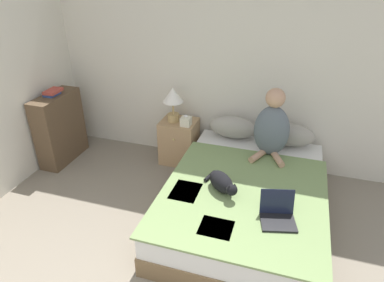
{
  "coord_description": "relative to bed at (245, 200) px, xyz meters",
  "views": [
    {
      "loc": [
        0.78,
        -0.62,
        2.39
      ],
      "look_at": [
        -0.12,
        2.22,
        0.79
      ],
      "focal_mm": 32.0,
      "sensor_mm": 36.0,
      "label": 1
    }
  ],
  "objects": [
    {
      "name": "book_stack_top",
      "position": [
        -2.5,
        0.45,
        0.72
      ],
      "size": [
        0.16,
        0.24,
        0.07
      ],
      "color": "#334C8E",
      "rests_on": "bookshelf"
    },
    {
      "name": "nightstand",
      "position": [
        -1.02,
        0.86,
        0.07
      ],
      "size": [
        0.45,
        0.41,
        0.57
      ],
      "color": "tan",
      "rests_on": "ground_plane"
    },
    {
      "name": "laptop_open",
      "position": [
        0.34,
        -0.47,
        0.27
      ],
      "size": [
        0.35,
        0.33,
        0.24
      ],
      "rotation": [
        0.0,
        0.0,
        0.25
      ],
      "color": "black",
      "rests_on": "bed"
    },
    {
      "name": "bed",
      "position": [
        0.0,
        0.0,
        0.0
      ],
      "size": [
        1.52,
        2.1,
        0.44
      ],
      "color": "brown",
      "rests_on": "ground_plane"
    },
    {
      "name": "pillow_far",
      "position": [
        0.33,
        0.9,
        0.36
      ],
      "size": [
        0.59,
        0.26,
        0.27
      ],
      "color": "gray",
      "rests_on": "bed"
    },
    {
      "name": "wall_back",
      "position": [
        -0.45,
        1.13,
        1.06
      ],
      "size": [
        5.42,
        0.05,
        2.55
      ],
      "color": "beige",
      "rests_on": "ground_plane"
    },
    {
      "name": "person_sitting",
      "position": [
        0.14,
        0.61,
        0.56
      ],
      "size": [
        0.39,
        0.38,
        0.78
      ],
      "color": "slate",
      "rests_on": "bed"
    },
    {
      "name": "tissue_box",
      "position": [
        -0.89,
        0.77,
        0.42
      ],
      "size": [
        0.12,
        0.12,
        0.14
      ],
      "color": "beige",
      "rests_on": "nightstand"
    },
    {
      "name": "pillow_near",
      "position": [
        -0.33,
        0.9,
        0.36
      ],
      "size": [
        0.59,
        0.26,
        0.27
      ],
      "color": "gray",
      "rests_on": "bed"
    },
    {
      "name": "cat_tabby",
      "position": [
        -0.2,
        -0.21,
        0.31
      ],
      "size": [
        0.37,
        0.43,
        0.17
      ],
      "rotation": [
        0.0,
        0.0,
        -0.8
      ],
      "color": "black",
      "rests_on": "bed"
    },
    {
      "name": "bookshelf",
      "position": [
        -2.5,
        0.45,
        0.24
      ],
      "size": [
        0.27,
        0.71,
        0.9
      ],
      "color": "brown",
      "rests_on": "ground_plane"
    },
    {
      "name": "table_lamp",
      "position": [
        -1.08,
        0.84,
        0.66
      ],
      "size": [
        0.25,
        0.25,
        0.44
      ],
      "color": "tan",
      "rests_on": "nightstand"
    }
  ]
}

